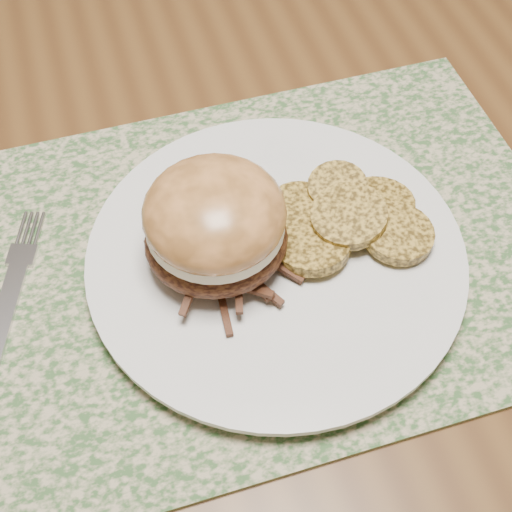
{
  "coord_description": "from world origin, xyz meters",
  "views": [
    {
      "loc": [
        -0.08,
        -0.43,
        1.19
      ],
      "look_at": [
        0.0,
        -0.16,
        0.79
      ],
      "focal_mm": 50.0,
      "sensor_mm": 36.0,
      "label": 1
    }
  ],
  "objects": [
    {
      "name": "ground",
      "position": [
        0.0,
        0.0,
        0.0
      ],
      "size": [
        3.5,
        3.5,
        0.0
      ],
      "primitive_type": "plane",
      "color": "#53371C",
      "rests_on": "ground"
    },
    {
      "name": "dining_table",
      "position": [
        0.0,
        0.0,
        0.67
      ],
      "size": [
        1.5,
        0.9,
        0.75
      ],
      "color": "brown",
      "rests_on": "ground"
    },
    {
      "name": "placemat",
      "position": [
        0.02,
        -0.13,
        0.75
      ],
      "size": [
        0.45,
        0.33,
        0.0
      ],
      "primitive_type": "cube",
      "color": "#375B2E",
      "rests_on": "dining_table"
    },
    {
      "name": "dinner_plate",
      "position": [
        0.02,
        -0.15,
        0.76
      ],
      "size": [
        0.26,
        0.26,
        0.02
      ],
      "primitive_type": "cylinder",
      "color": "silver",
      "rests_on": "placemat"
    },
    {
      "name": "pork_sandwich",
      "position": [
        -0.02,
        -0.14,
        0.81
      ],
      "size": [
        0.1,
        0.1,
        0.08
      ],
      "rotation": [
        0.0,
        0.0,
        -0.01
      ],
      "color": "black",
      "rests_on": "dinner_plate"
    },
    {
      "name": "roasted_potatoes",
      "position": [
        0.08,
        -0.14,
        0.78
      ],
      "size": [
        0.14,
        0.11,
        0.03
      ],
      "color": "#B08A33",
      "rests_on": "dinner_plate"
    },
    {
      "name": "fork",
      "position": [
        -0.17,
        -0.12,
        0.76
      ],
      "size": [
        0.07,
        0.17,
        0.0
      ],
      "rotation": [
        0.0,
        0.0,
        -0.35
      ],
      "color": "#B6B6BD",
      "rests_on": "placemat"
    }
  ]
}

